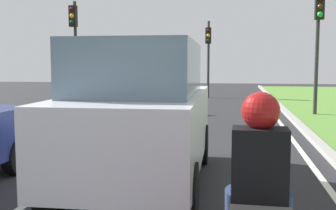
# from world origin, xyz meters

# --- Properties ---
(ground_plane) EXTENTS (60.00, 60.00, 0.00)m
(ground_plane) POSITION_xyz_m (0.00, 14.00, 0.00)
(ground_plane) COLOR #262628
(lane_line_center) EXTENTS (0.12, 32.00, 0.01)m
(lane_line_center) POSITION_xyz_m (-0.70, 14.00, 0.00)
(lane_line_center) COLOR silver
(lane_line_center) RESTS_ON ground
(lane_line_right_edge) EXTENTS (0.12, 32.00, 0.01)m
(lane_line_right_edge) POSITION_xyz_m (3.60, 14.00, 0.00)
(lane_line_right_edge) COLOR silver
(lane_line_right_edge) RESTS_ON ground
(curb_right) EXTENTS (0.24, 48.00, 0.12)m
(curb_right) POSITION_xyz_m (4.10, 14.00, 0.06)
(curb_right) COLOR #9E9B93
(curb_right) RESTS_ON ground
(car_suv_ahead) EXTENTS (2.08, 4.56, 2.28)m
(car_suv_ahead) POSITION_xyz_m (0.68, 8.57, 1.17)
(car_suv_ahead) COLOR silver
(car_suv_ahead) RESTS_ON ground
(rider_person) EXTENTS (0.50, 0.40, 1.16)m
(rider_person) POSITION_xyz_m (2.32, 5.32, 1.19)
(rider_person) COLOR black
(rider_person) RESTS_ON ground
(traffic_light_near_right) EXTENTS (0.32, 0.50, 4.66)m
(traffic_light_near_right) POSITION_xyz_m (5.09, 18.17, 3.18)
(traffic_light_near_right) COLOR #2D2D2D
(traffic_light_near_right) RESTS_ON ground
(traffic_light_overhead_left) EXTENTS (0.32, 0.50, 4.65)m
(traffic_light_overhead_left) POSITION_xyz_m (-4.84, 19.27, 3.17)
(traffic_light_overhead_left) COLOR #2D2D2D
(traffic_light_overhead_left) RESTS_ON ground
(traffic_light_far_median) EXTENTS (0.32, 0.50, 4.39)m
(traffic_light_far_median) POSITION_xyz_m (0.53, 25.80, 2.90)
(traffic_light_far_median) COLOR #2D2D2D
(traffic_light_far_median) RESTS_ON ground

